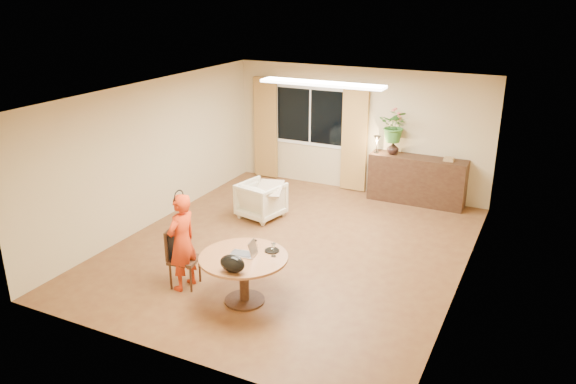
% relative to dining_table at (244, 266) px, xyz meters
% --- Properties ---
extents(floor, '(6.50, 6.50, 0.00)m').
position_rel_dining_table_xyz_m(floor, '(-0.16, 1.81, -0.54)').
color(floor, brown).
rests_on(floor, ground).
extents(ceiling, '(6.50, 6.50, 0.00)m').
position_rel_dining_table_xyz_m(ceiling, '(-0.16, 1.81, 2.06)').
color(ceiling, white).
rests_on(ceiling, wall_back).
extents(wall_back, '(5.50, 0.00, 5.50)m').
position_rel_dining_table_xyz_m(wall_back, '(-0.16, 5.06, 0.76)').
color(wall_back, tan).
rests_on(wall_back, floor).
extents(wall_left, '(0.00, 6.50, 6.50)m').
position_rel_dining_table_xyz_m(wall_left, '(-2.91, 1.81, 0.76)').
color(wall_left, tan).
rests_on(wall_left, floor).
extents(wall_right, '(0.00, 6.50, 6.50)m').
position_rel_dining_table_xyz_m(wall_right, '(2.59, 1.81, 0.76)').
color(wall_right, tan).
rests_on(wall_right, floor).
extents(window, '(1.70, 0.03, 1.30)m').
position_rel_dining_table_xyz_m(window, '(-1.26, 5.04, 0.96)').
color(window, white).
rests_on(window, wall_back).
extents(curtain_left, '(0.55, 0.08, 2.25)m').
position_rel_dining_table_xyz_m(curtain_left, '(-2.31, 4.96, 0.60)').
color(curtain_left, olive).
rests_on(curtain_left, wall_back).
extents(curtain_right, '(0.55, 0.08, 2.25)m').
position_rel_dining_table_xyz_m(curtain_right, '(-0.21, 4.96, 0.60)').
color(curtain_right, olive).
rests_on(curtain_right, wall_back).
extents(ceiling_panel, '(2.20, 0.35, 0.05)m').
position_rel_dining_table_xyz_m(ceiling_panel, '(-0.16, 3.01, 2.02)').
color(ceiling_panel, white).
rests_on(ceiling_panel, ceiling).
extents(dining_table, '(1.21, 1.21, 0.69)m').
position_rel_dining_table_xyz_m(dining_table, '(0.00, 0.00, 0.00)').
color(dining_table, brown).
rests_on(dining_table, floor).
extents(dining_chair, '(0.49, 0.46, 0.88)m').
position_rel_dining_table_xyz_m(dining_chair, '(-0.99, 0.01, -0.10)').
color(dining_chair, black).
rests_on(dining_chair, floor).
extents(child, '(0.56, 0.40, 1.44)m').
position_rel_dining_table_xyz_m(child, '(-0.98, -0.04, 0.18)').
color(child, red).
rests_on(child, floor).
extents(laptop, '(0.37, 0.28, 0.23)m').
position_rel_dining_table_xyz_m(laptop, '(-0.04, 0.04, 0.26)').
color(laptop, '#B7B7BC').
rests_on(laptop, dining_table).
extents(tumbler, '(0.09, 0.09, 0.12)m').
position_rel_dining_table_xyz_m(tumbler, '(0.01, 0.28, 0.21)').
color(tumbler, white).
rests_on(tumbler, dining_table).
extents(wine_glass, '(0.09, 0.09, 0.19)m').
position_rel_dining_table_xyz_m(wine_glass, '(0.37, 0.18, 0.24)').
color(wine_glass, white).
rests_on(wine_glass, dining_table).
extents(pot_lid, '(0.25, 0.25, 0.03)m').
position_rel_dining_table_xyz_m(pot_lid, '(0.27, 0.31, 0.16)').
color(pot_lid, white).
rests_on(pot_lid, dining_table).
extents(handbag, '(0.36, 0.23, 0.23)m').
position_rel_dining_table_xyz_m(handbag, '(0.10, -0.44, 0.26)').
color(handbag, black).
rests_on(handbag, dining_table).
extents(armchair, '(0.88, 0.89, 0.69)m').
position_rel_dining_table_xyz_m(armchair, '(-1.25, 2.78, -0.20)').
color(armchair, beige).
rests_on(armchair, floor).
extents(throw, '(0.58, 0.65, 0.03)m').
position_rel_dining_table_xyz_m(throw, '(-1.03, 2.74, 0.16)').
color(throw, beige).
rests_on(throw, armchair).
extents(sideboard, '(1.91, 0.47, 0.95)m').
position_rel_dining_table_xyz_m(sideboard, '(1.19, 4.82, -0.07)').
color(sideboard, black).
rests_on(sideboard, floor).
extents(vase, '(0.30, 0.30, 0.25)m').
position_rel_dining_table_xyz_m(vase, '(0.66, 4.82, 0.54)').
color(vase, black).
rests_on(vase, sideboard).
extents(bouquet, '(0.61, 0.53, 0.66)m').
position_rel_dining_table_xyz_m(bouquet, '(0.67, 4.82, 0.99)').
color(bouquet, '#306425').
rests_on(bouquet, vase).
extents(book_stack, '(0.23, 0.20, 0.08)m').
position_rel_dining_table_xyz_m(book_stack, '(1.77, 4.82, 0.45)').
color(book_stack, '#97734D').
rests_on(book_stack, sideboard).
extents(desk_lamp, '(0.17, 0.17, 0.37)m').
position_rel_dining_table_xyz_m(desk_lamp, '(0.34, 4.77, 0.59)').
color(desk_lamp, black).
rests_on(desk_lamp, sideboard).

